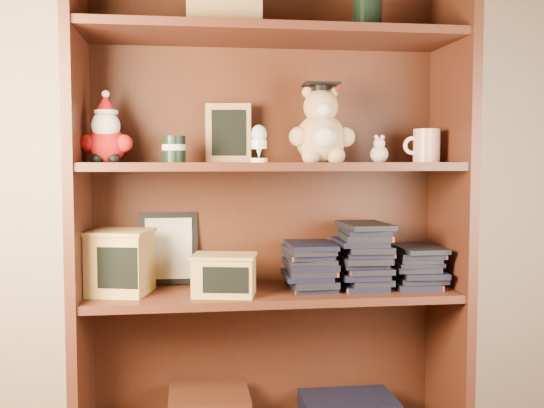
{
  "coord_description": "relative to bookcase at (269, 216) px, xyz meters",
  "views": [
    {
      "loc": [
        -0.37,
        -0.65,
        0.96
      ],
      "look_at": [
        -0.1,
        1.3,
        0.82
      ],
      "focal_mm": 42.0,
      "sensor_mm": 36.0,
      "label": 1
    }
  ],
  "objects": [
    {
      "name": "book_stack_mid",
      "position": [
        0.29,
        -0.05,
        -0.13
      ],
      "size": [
        0.14,
        0.2,
        0.19
      ],
      "color": "black",
      "rests_on": "shelf_lower"
    },
    {
      "name": "santa_plush",
      "position": [
        -0.5,
        -0.06,
        0.25
      ],
      "size": [
        0.16,
        0.11,
        0.22
      ],
      "color": "#A50F0F",
      "rests_on": "shelf_upper"
    },
    {
      "name": "bookcase",
      "position": [
        0.0,
        0.0,
        0.0
      ],
      "size": [
        1.2,
        0.35,
        1.6
      ],
      "color": "#4A2215",
      "rests_on": "ground"
    },
    {
      "name": "treats_box",
      "position": [
        -0.46,
        -0.05,
        -0.13
      ],
      "size": [
        0.22,
        0.22,
        0.19
      ],
      "color": "tan",
      "rests_on": "shelf_lower"
    },
    {
      "name": "book_stack_right",
      "position": [
        0.47,
        -0.05,
        -0.16
      ],
      "size": [
        0.14,
        0.2,
        0.13
      ],
      "color": "black",
      "rests_on": "shelf_lower"
    },
    {
      "name": "egg_cup",
      "position": [
        -0.05,
        -0.13,
        0.23
      ],
      "size": [
        0.05,
        0.05,
        0.11
      ],
      "color": "white",
      "rests_on": "shelf_upper"
    },
    {
      "name": "pencils_box",
      "position": [
        -0.15,
        -0.12,
        -0.17
      ],
      "size": [
        0.21,
        0.17,
        0.12
      ],
      "color": "tan",
      "rests_on": "shelf_lower"
    },
    {
      "name": "certificate_frame",
      "position": [
        -0.32,
        0.09,
        -0.11
      ],
      "size": [
        0.19,
        0.05,
        0.24
      ],
      "color": "black",
      "rests_on": "shelf_lower"
    },
    {
      "name": "pink_figurine",
      "position": [
        0.35,
        -0.05,
        0.2
      ],
      "size": [
        0.06,
        0.06,
        0.09
      ],
      "color": "beige",
      "rests_on": "shelf_upper"
    },
    {
      "name": "shelf_upper",
      "position": [
        0.0,
        -0.05,
        0.16
      ],
      "size": [
        1.14,
        0.33,
        0.02
      ],
      "color": "#4A2215",
      "rests_on": "ground"
    },
    {
      "name": "shelf_lower",
      "position": [
        0.0,
        -0.05,
        -0.24
      ],
      "size": [
        1.14,
        0.33,
        0.02
      ],
      "color": "#4A2215",
      "rests_on": "ground"
    },
    {
      "name": "chalkboard_plaque",
      "position": [
        -0.12,
        0.06,
        0.26
      ],
      "size": [
        0.15,
        0.09,
        0.19
      ],
      "color": "#9E7547",
      "rests_on": "shelf_upper"
    },
    {
      "name": "teacher_mug",
      "position": [
        0.5,
        -0.05,
        0.22
      ],
      "size": [
        0.12,
        0.08,
        0.11
      ],
      "color": "silver",
      "rests_on": "shelf_upper"
    },
    {
      "name": "teachers_tin",
      "position": [
        -0.3,
        -0.05,
        0.21
      ],
      "size": [
        0.07,
        0.07,
        0.08
      ],
      "color": "black",
      "rests_on": "shelf_upper"
    },
    {
      "name": "grad_teddy_bear",
      "position": [
        0.16,
        -0.06,
        0.27
      ],
      "size": [
        0.21,
        0.18,
        0.25
      ],
      "color": "tan",
      "rests_on": "shelf_upper"
    },
    {
      "name": "book_stack_left",
      "position": [
        0.12,
        -0.05,
        -0.16
      ],
      "size": [
        0.14,
        0.2,
        0.14
      ],
      "color": "black",
      "rests_on": "shelf_lower"
    }
  ]
}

